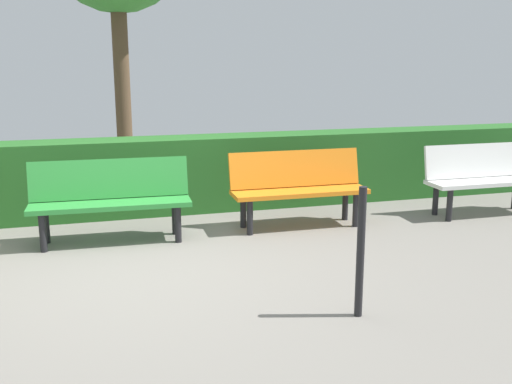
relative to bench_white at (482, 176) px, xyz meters
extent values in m
plane|color=gray|center=(4.33, 0.79, -0.48)|extent=(18.01, 18.01, 0.00)
cube|color=white|center=(0.00, 0.07, -0.06)|extent=(1.46, 0.43, 0.05)
cube|color=white|center=(0.00, -0.12, 0.17)|extent=(1.46, 0.13, 0.42)
cylinder|color=black|center=(0.58, 0.22, -0.28)|extent=(0.07, 0.07, 0.39)
cylinder|color=black|center=(0.58, -0.08, -0.28)|extent=(0.07, 0.07, 0.39)
cube|color=orange|center=(2.38, -0.03, -0.06)|extent=(1.56, 0.44, 0.05)
cube|color=orange|center=(2.37, -0.22, 0.17)|extent=(1.56, 0.16, 0.42)
cylinder|color=black|center=(1.75, 0.13, -0.28)|extent=(0.07, 0.07, 0.39)
cylinder|color=black|center=(1.75, -0.17, -0.28)|extent=(0.07, 0.07, 0.39)
cylinder|color=black|center=(3.01, 0.11, -0.28)|extent=(0.07, 0.07, 0.39)
cylinder|color=black|center=(3.00, -0.19, -0.28)|extent=(0.07, 0.07, 0.39)
cube|color=#2D8C38|center=(4.47, -0.01, -0.06)|extent=(1.66, 0.48, 0.05)
cube|color=#2D8C38|center=(4.47, -0.20, 0.17)|extent=(1.65, 0.19, 0.42)
cylinder|color=black|center=(3.80, 0.16, -0.28)|extent=(0.07, 0.07, 0.39)
cylinder|color=black|center=(3.79, -0.14, -0.28)|extent=(0.07, 0.07, 0.39)
cylinder|color=black|center=(5.15, 0.11, -0.28)|extent=(0.07, 0.07, 0.39)
cylinder|color=black|center=(5.14, -0.19, -0.28)|extent=(0.07, 0.07, 0.39)
cube|color=#266023|center=(3.35, -1.15, -0.01)|extent=(14.01, 0.55, 0.94)
cylinder|color=brown|center=(4.12, -3.34, 1.02)|extent=(0.24, 0.24, 2.99)
cylinder|color=black|center=(2.76, 2.34, 0.02)|extent=(0.06, 0.06, 1.00)
camera|label=1|loc=(4.63, 6.12, 1.43)|focal=41.33mm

